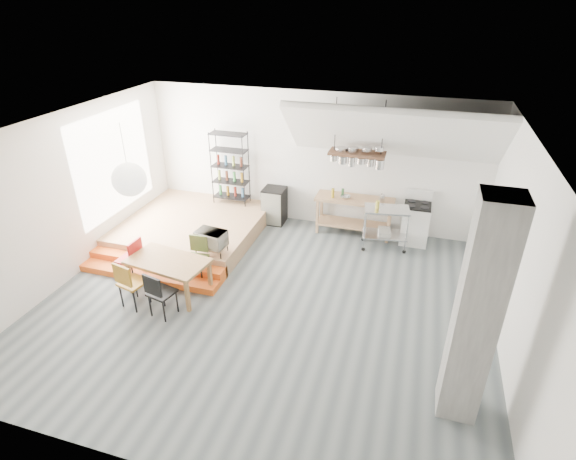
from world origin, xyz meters
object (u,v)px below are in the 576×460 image
(dining_table, at_px, (168,264))
(mini_fridge, at_px, (274,205))
(rolling_cart, at_px, (386,222))
(stove, at_px, (415,223))

(dining_table, distance_m, mini_fridge, 3.54)
(dining_table, relative_size, rolling_cart, 1.53)
(stove, relative_size, mini_fridge, 1.32)
(rolling_cart, height_order, mini_fridge, rolling_cart)
(mini_fridge, bearing_deg, stove, -0.75)
(stove, height_order, rolling_cart, stove)
(stove, distance_m, mini_fridge, 3.37)
(dining_table, distance_m, rolling_cart, 4.70)
(dining_table, height_order, mini_fridge, mini_fridge)
(stove, distance_m, rolling_cart, 0.79)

